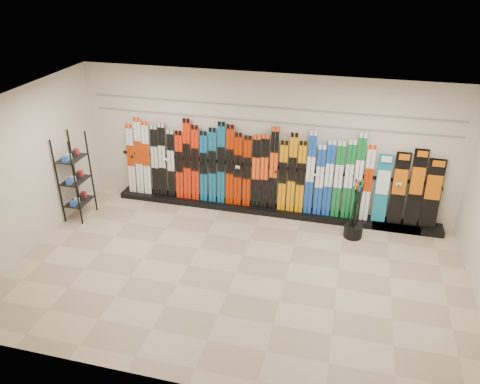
# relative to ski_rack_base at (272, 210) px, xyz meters

# --- Properties ---
(floor) EXTENTS (8.00, 8.00, 0.00)m
(floor) POSITION_rel_ski_rack_base_xyz_m (-0.22, -2.28, -0.06)
(floor) COLOR tan
(floor) RESTS_ON ground
(back_wall) EXTENTS (8.00, 0.00, 8.00)m
(back_wall) POSITION_rel_ski_rack_base_xyz_m (-0.22, 0.22, 1.44)
(back_wall) COLOR beige
(back_wall) RESTS_ON floor
(left_wall) EXTENTS (0.00, 5.00, 5.00)m
(left_wall) POSITION_rel_ski_rack_base_xyz_m (-4.22, -2.28, 1.44)
(left_wall) COLOR beige
(left_wall) RESTS_ON floor
(ceiling) EXTENTS (8.00, 8.00, 0.00)m
(ceiling) POSITION_rel_ski_rack_base_xyz_m (-0.22, -2.28, 2.94)
(ceiling) COLOR silver
(ceiling) RESTS_ON back_wall
(ski_rack_base) EXTENTS (8.00, 0.40, 0.12)m
(ski_rack_base) POSITION_rel_ski_rack_base_xyz_m (0.00, 0.00, 0.00)
(ski_rack_base) COLOR black
(ski_rack_base) RESTS_ON floor
(skis) EXTENTS (5.37, 0.18, 1.84)m
(skis) POSITION_rel_ski_rack_base_xyz_m (-0.67, 0.03, 0.90)
(skis) COLOR silver
(skis) RESTS_ON ski_rack_base
(snowboards) EXTENTS (1.26, 0.25, 1.60)m
(snowboards) POSITION_rel_ski_rack_base_xyz_m (2.73, 0.07, 0.80)
(snowboards) COLOR #14728C
(snowboards) RESTS_ON ski_rack_base
(accessory_rack) EXTENTS (0.40, 0.60, 1.85)m
(accessory_rack) POSITION_rel_ski_rack_base_xyz_m (-3.97, -1.14, 0.86)
(accessory_rack) COLOR black
(accessory_rack) RESTS_ON floor
(pole_bin) EXTENTS (0.37, 0.37, 0.25)m
(pole_bin) POSITION_rel_ski_rack_base_xyz_m (1.75, -0.55, 0.07)
(pole_bin) COLOR black
(pole_bin) RESTS_ON floor
(ski_poles) EXTENTS (0.22, 0.34, 1.18)m
(ski_poles) POSITION_rel_ski_rack_base_xyz_m (1.74, -0.54, 0.55)
(ski_poles) COLOR black
(ski_poles) RESTS_ON pole_bin
(slatwall_rail_0) EXTENTS (7.60, 0.02, 0.03)m
(slatwall_rail_0) POSITION_rel_ski_rack_base_xyz_m (-0.22, 0.20, 1.94)
(slatwall_rail_0) COLOR gray
(slatwall_rail_0) RESTS_ON back_wall
(slatwall_rail_1) EXTENTS (7.60, 0.02, 0.03)m
(slatwall_rail_1) POSITION_rel_ski_rack_base_xyz_m (-0.22, 0.20, 2.24)
(slatwall_rail_1) COLOR gray
(slatwall_rail_1) RESTS_ON back_wall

